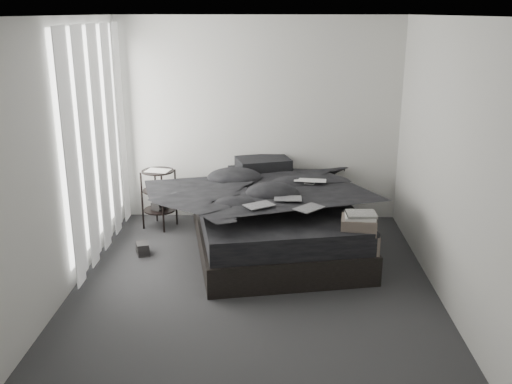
{
  "coord_description": "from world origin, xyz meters",
  "views": [
    {
      "loc": [
        0.18,
        -5.14,
        2.63
      ],
      "look_at": [
        0.0,
        0.8,
        0.75
      ],
      "focal_mm": 40.0,
      "sensor_mm": 36.0,
      "label": 1
    }
  ],
  "objects_px": {
    "side_stand": "(159,199)",
    "laptop": "(310,176)",
    "box_lower": "(357,266)",
    "bed": "(274,235)"
  },
  "relations": [
    {
      "from": "laptop",
      "to": "bed",
      "type": "bearing_deg",
      "value": -154.5
    },
    {
      "from": "side_stand",
      "to": "box_lower",
      "type": "xyz_separation_m",
      "value": [
        2.31,
        -1.43,
        -0.22
      ]
    },
    {
      "from": "side_stand",
      "to": "box_lower",
      "type": "relative_size",
      "value": 1.87
    },
    {
      "from": "bed",
      "to": "laptop",
      "type": "height_order",
      "value": "laptop"
    },
    {
      "from": "box_lower",
      "to": "side_stand",
      "type": "bearing_deg",
      "value": 148.33
    },
    {
      "from": "bed",
      "to": "box_lower",
      "type": "bearing_deg",
      "value": -53.48
    },
    {
      "from": "side_stand",
      "to": "laptop",
      "type": "bearing_deg",
      "value": -15.24
    },
    {
      "from": "laptop",
      "to": "box_lower",
      "type": "height_order",
      "value": "laptop"
    },
    {
      "from": "bed",
      "to": "side_stand",
      "type": "xyz_separation_m",
      "value": [
        -1.46,
        0.64,
        0.21
      ]
    },
    {
      "from": "bed",
      "to": "box_lower",
      "type": "xyz_separation_m",
      "value": [
        0.86,
        -0.78,
        -0.01
      ]
    }
  ]
}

